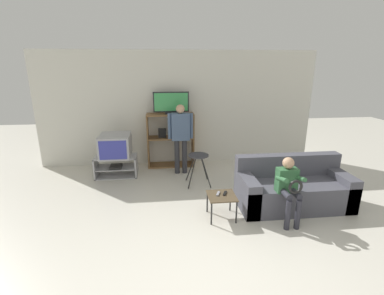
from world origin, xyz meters
TOP-DOWN VIEW (x-y plane):
  - ground_plane at (0.00, 0.00)m, footprint 18.00×18.00m
  - wall_back at (0.00, 4.03)m, footprint 6.40×0.06m
  - tv_stand at (-1.40, 3.25)m, footprint 0.86×0.44m
  - television_main at (-1.38, 3.26)m, footprint 0.61×0.68m
  - media_shelf at (-0.22, 3.77)m, footprint 1.06×0.38m
  - television_flat at (-0.19, 3.76)m, footprint 0.79×0.20m
  - folding_stool at (0.27, 2.64)m, footprint 0.46×0.44m
  - snack_table at (0.46, 1.36)m, footprint 0.43×0.43m
  - remote_control_black at (0.52, 1.40)m, footprint 0.09×0.15m
  - remote_control_white at (0.41, 1.40)m, footprint 0.09×0.15m
  - couch at (1.72, 1.62)m, footprint 1.82×0.81m
  - person_standing_adult at (-0.02, 3.27)m, footprint 0.53×0.20m
  - person_seated_child at (1.41, 1.15)m, footprint 0.33×0.43m

SIDE VIEW (x-z plane):
  - ground_plane at x=0.00m, z-range 0.00..0.00m
  - tv_stand at x=-1.40m, z-range 0.00..0.44m
  - couch at x=1.72m, z-range -0.12..0.70m
  - snack_table at x=0.46m, z-range 0.14..0.52m
  - remote_control_black at x=0.52m, z-range 0.38..0.40m
  - remote_control_white at x=0.41m, z-range 0.38..0.40m
  - folding_stool at x=0.27m, z-range 0.21..0.83m
  - person_seated_child at x=1.41m, z-range 0.10..1.09m
  - media_shelf at x=-0.22m, z-range 0.01..1.24m
  - television_main at x=-1.38m, z-range 0.44..0.90m
  - person_standing_adult at x=-0.02m, z-range 0.15..1.65m
  - wall_back at x=0.00m, z-range 0.00..2.60m
  - television_flat at x=-0.19m, z-range 1.22..1.70m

